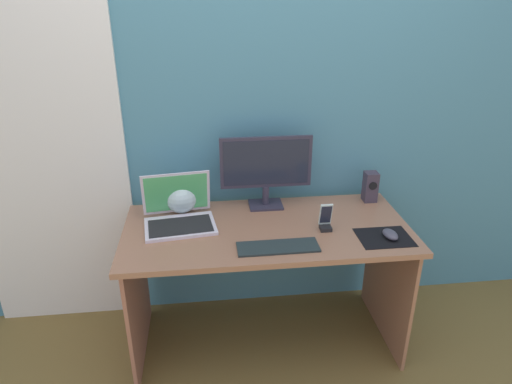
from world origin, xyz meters
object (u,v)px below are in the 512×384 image
object	(u,v)px
speaker_right	(370,187)
mouse	(390,234)
phone_in_dock	(326,221)
laptop	(179,215)
fishbowl	(181,197)
monitor	(266,168)
keyboard_external	(278,247)

from	to	relation	value
speaker_right	mouse	world-z (taller)	speaker_right
mouse	phone_in_dock	distance (m)	0.31
speaker_right	phone_in_dock	distance (m)	0.44
laptop	fishbowl	xyz separation A→B (m)	(0.01, 0.14, 0.03)
phone_in_dock	laptop	bearing A→B (deg)	168.82
mouse	fishbowl	bearing A→B (deg)	149.77
monitor	phone_in_dock	world-z (taller)	monitor
keyboard_external	mouse	world-z (taller)	mouse
monitor	fishbowl	size ratio (longest dim) A/B	2.81
phone_in_dock	monitor	bearing A→B (deg)	130.77
monitor	mouse	world-z (taller)	monitor
monitor	mouse	bearing A→B (deg)	-37.84
laptop	phone_in_dock	distance (m)	0.73
monitor	mouse	size ratio (longest dim) A/B	4.83
mouse	phone_in_dock	size ratio (longest dim) A/B	0.72
speaker_right	laptop	xyz separation A→B (m)	(-1.04, -0.15, -0.03)
laptop	mouse	world-z (taller)	laptop
keyboard_external	speaker_right	bearing A→B (deg)	36.62
speaker_right	keyboard_external	size ratio (longest dim) A/B	0.45
mouse	phone_in_dock	bearing A→B (deg)	148.56
laptop	keyboard_external	distance (m)	0.54
monitor	laptop	bearing A→B (deg)	-161.40
speaker_right	keyboard_external	xyz separation A→B (m)	(-0.58, -0.44, -0.08)
mouse	speaker_right	bearing A→B (deg)	75.98
laptop	mouse	bearing A→B (deg)	-14.81
laptop	keyboard_external	xyz separation A→B (m)	(0.45, -0.29, -0.04)
laptop	phone_in_dock	xyz separation A→B (m)	(0.71, -0.14, -0.00)
monitor	keyboard_external	bearing A→B (deg)	-90.44
speaker_right	fishbowl	distance (m)	1.03
monitor	speaker_right	distance (m)	0.60
fishbowl	phone_in_dock	bearing A→B (deg)	-21.68
speaker_right	mouse	size ratio (longest dim) A/B	1.69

